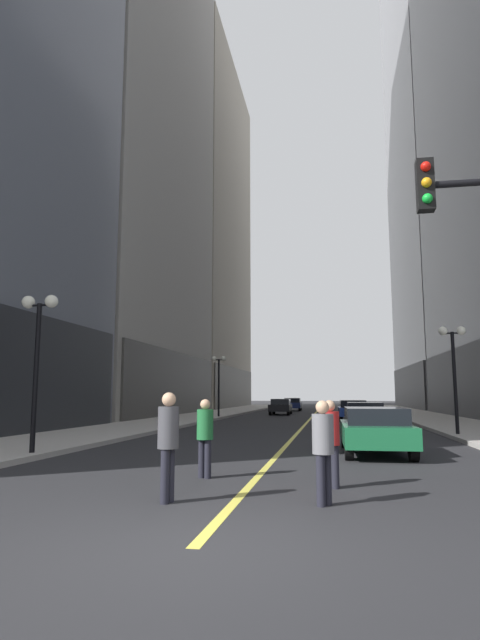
{
  "coord_description": "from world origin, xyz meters",
  "views": [
    {
      "loc": [
        1.56,
        -5.94,
        1.69
      ],
      "look_at": [
        -3.71,
        24.42,
        6.05
      ],
      "focal_mm": 29.59,
      "sensor_mm": 36.0,
      "label": 1
    }
  ],
  "objects_px": {
    "car_navy": "(293,404)",
    "street_lamp_right_mid": "(453,355)",
    "pedestrian_in_grey_suit": "(323,444)",
    "pedestrian_in_green_parka": "(205,432)",
    "street_lamp_left_far": "(219,372)",
    "street_lamp_left_near": "(38,337)",
    "car_black": "(281,406)",
    "car_grey": "(365,415)",
    "pedestrian_in_red_jacket": "(330,437)",
    "pedestrian_with_orange_bag": "(168,438)",
    "car_green": "(375,429)",
    "car_blue": "(353,409)"
  },
  "relations": [
    {
      "from": "pedestrian_in_grey_suit",
      "to": "pedestrian_in_red_jacket",
      "type": "height_order",
      "value": "pedestrian_in_grey_suit"
    },
    {
      "from": "pedestrian_in_red_jacket",
      "to": "pedestrian_in_grey_suit",
      "type": "bearing_deg",
      "value": -93.8
    },
    {
      "from": "street_lamp_left_far",
      "to": "car_grey",
      "type": "bearing_deg",
      "value": -48.74
    },
    {
      "from": "car_grey",
      "to": "pedestrian_in_green_parka",
      "type": "height_order",
      "value": "pedestrian_in_green_parka"
    },
    {
      "from": "car_navy",
      "to": "pedestrian_in_grey_suit",
      "type": "relative_size",
      "value": 2.58
    },
    {
      "from": "pedestrian_in_grey_suit",
      "to": "street_lamp_left_near",
      "type": "xyz_separation_m",
      "value": [
        -7.8,
        4.78,
        2.33
      ]
    },
    {
      "from": "car_black",
      "to": "pedestrian_with_orange_bag",
      "type": "xyz_separation_m",
      "value": [
        1.72,
        -36.76,
        0.29
      ]
    },
    {
      "from": "car_green",
      "to": "street_lamp_left_far",
      "type": "xyz_separation_m",
      "value": [
        -9.15,
        21.13,
        2.54
      ]
    },
    {
      "from": "car_green",
      "to": "pedestrian_in_grey_suit",
      "type": "height_order",
      "value": "pedestrian_in_grey_suit"
    },
    {
      "from": "street_lamp_left_far",
      "to": "car_navy",
      "type": "bearing_deg",
      "value": 78.43
    },
    {
      "from": "pedestrian_with_orange_bag",
      "to": "pedestrian_in_green_parka",
      "type": "distance_m",
      "value": 2.51
    },
    {
      "from": "car_blue",
      "to": "pedestrian_in_red_jacket",
      "type": "xyz_separation_m",
      "value": [
        -1.34,
        -25.6,
        0.2
      ]
    },
    {
      "from": "car_navy",
      "to": "pedestrian_with_orange_bag",
      "type": "distance_m",
      "value": 47.52
    },
    {
      "from": "street_lamp_left_near",
      "to": "street_lamp_right_mid",
      "type": "bearing_deg",
      "value": 35.26
    },
    {
      "from": "car_green",
      "to": "car_grey",
      "type": "height_order",
      "value": "same"
    },
    {
      "from": "pedestrian_in_grey_suit",
      "to": "car_grey",
      "type": "bearing_deg",
      "value": 84.63
    },
    {
      "from": "car_grey",
      "to": "street_lamp_left_far",
      "type": "relative_size",
      "value": 0.93
    },
    {
      "from": "street_lamp_left_near",
      "to": "street_lamp_left_far",
      "type": "xyz_separation_m",
      "value": [
        0.0,
        23.7,
        0.0
      ]
    },
    {
      "from": "street_lamp_left_near",
      "to": "car_navy",
      "type": "bearing_deg",
      "value": 84.82
    },
    {
      "from": "pedestrian_in_green_parka",
      "to": "street_lamp_left_far",
      "type": "xyz_separation_m",
      "value": [
        -5.35,
        26.18,
        2.33
      ]
    },
    {
      "from": "car_black",
      "to": "pedestrian_in_grey_suit",
      "type": "distance_m",
      "value": 36.79
    },
    {
      "from": "car_green",
      "to": "street_lamp_right_mid",
      "type": "bearing_deg",
      "value": 60.59
    },
    {
      "from": "car_black",
      "to": "street_lamp_right_mid",
      "type": "height_order",
      "value": "street_lamp_right_mid"
    },
    {
      "from": "car_black",
      "to": "pedestrian_with_orange_bag",
      "type": "distance_m",
      "value": 36.81
    },
    {
      "from": "car_blue",
      "to": "street_lamp_left_near",
      "type": "distance_m",
      "value": 24.33
    },
    {
      "from": "pedestrian_with_orange_bag",
      "to": "street_lamp_left_near",
      "type": "xyz_separation_m",
      "value": [
        -5.36,
        4.99,
        2.25
      ]
    },
    {
      "from": "car_black",
      "to": "car_grey",
      "type": "bearing_deg",
      "value": -72.83
    },
    {
      "from": "car_blue",
      "to": "car_grey",
      "type": "bearing_deg",
      "value": -88.64
    },
    {
      "from": "car_black",
      "to": "street_lamp_left_far",
      "type": "relative_size",
      "value": 1.04
    },
    {
      "from": "car_grey",
      "to": "car_blue",
      "type": "height_order",
      "value": "same"
    },
    {
      "from": "car_blue",
      "to": "pedestrian_in_green_parka",
      "type": "bearing_deg",
      "value": -98.9
    },
    {
      "from": "street_lamp_left_far",
      "to": "car_green",
      "type": "bearing_deg",
      "value": -66.59
    },
    {
      "from": "pedestrian_in_red_jacket",
      "to": "street_lamp_right_mid",
      "type": "relative_size",
      "value": 0.36
    },
    {
      "from": "car_navy",
      "to": "street_lamp_right_mid",
      "type": "bearing_deg",
      "value": -75.02
    },
    {
      "from": "car_black",
      "to": "street_lamp_left_far",
      "type": "height_order",
      "value": "street_lamp_left_far"
    },
    {
      "from": "car_navy",
      "to": "car_black",
      "type": "bearing_deg",
      "value": -91.14
    },
    {
      "from": "car_grey",
      "to": "pedestrian_in_red_jacket",
      "type": "xyz_separation_m",
      "value": [
        -1.56,
        -16.14,
        0.2
      ]
    },
    {
      "from": "pedestrian_in_red_jacket",
      "to": "street_lamp_right_mid",
      "type": "distance_m",
      "value": 13.43
    },
    {
      "from": "pedestrian_with_orange_bag",
      "to": "street_lamp_left_far",
      "type": "xyz_separation_m",
      "value": [
        -5.36,
        28.69,
        2.25
      ]
    },
    {
      "from": "car_navy",
      "to": "street_lamp_left_near",
      "type": "bearing_deg",
      "value": -95.18
    },
    {
      "from": "car_navy",
      "to": "pedestrian_in_grey_suit",
      "type": "height_order",
      "value": "pedestrian_in_grey_suit"
    },
    {
      "from": "pedestrian_in_grey_suit",
      "to": "pedestrian_in_green_parka",
      "type": "distance_m",
      "value": 3.36
    },
    {
      "from": "pedestrian_in_red_jacket",
      "to": "street_lamp_left_near",
      "type": "distance_m",
      "value": 8.86
    },
    {
      "from": "car_navy",
      "to": "street_lamp_left_far",
      "type": "bearing_deg",
      "value": -101.57
    },
    {
      "from": "car_green",
      "to": "pedestrian_in_grey_suit",
      "type": "distance_m",
      "value": 7.48
    },
    {
      "from": "pedestrian_in_green_parka",
      "to": "pedestrian_in_red_jacket",
      "type": "relative_size",
      "value": 1.0
    },
    {
      "from": "pedestrian_in_grey_suit",
      "to": "pedestrian_in_red_jacket",
      "type": "bearing_deg",
      "value": 86.2
    },
    {
      "from": "car_navy",
      "to": "pedestrian_in_grey_suit",
      "type": "xyz_separation_m",
      "value": [
        3.95,
        -47.29,
        0.21
      ]
    },
    {
      "from": "car_navy",
      "to": "pedestrian_in_red_jacket",
      "type": "height_order",
      "value": "pedestrian_in_red_jacket"
    },
    {
      "from": "street_lamp_left_near",
      "to": "pedestrian_with_orange_bag",
      "type": "bearing_deg",
      "value": -42.95
    }
  ]
}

